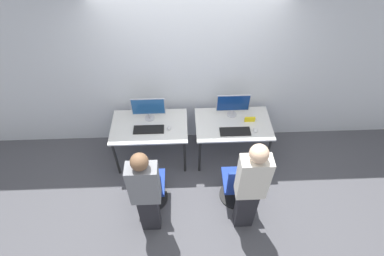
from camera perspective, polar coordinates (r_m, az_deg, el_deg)
ground_plane at (r=4.87m, az=0.07°, el=-8.52°), size 20.00×20.00×0.00m
wall_back at (r=4.47m, az=-0.37°, el=11.08°), size 12.00×0.05×2.80m
desk_left at (r=4.62m, az=-8.06°, el=-0.25°), size 1.15×0.72×0.74m
monitor_left at (r=4.53m, az=-8.33°, el=3.85°), size 0.51×0.15×0.39m
keyboard_left at (r=4.49m, az=-8.24°, el=-0.28°), size 0.45×0.17×0.02m
mouse_left at (r=4.47m, az=-4.37°, el=0.01°), size 0.06×0.09×0.03m
office_chair_left at (r=4.33m, az=-8.13°, el=-11.28°), size 0.48×0.48×0.87m
person_left at (r=3.73m, az=-8.82°, el=-12.05°), size 0.36×0.20×1.54m
desk_right at (r=4.65m, az=7.79°, el=0.20°), size 1.15×0.72×0.74m
monitor_right at (r=4.58m, az=7.83°, el=4.52°), size 0.51×0.15×0.39m
keyboard_right at (r=4.46m, az=8.21°, el=-0.67°), size 0.45×0.17×0.02m
mouse_right at (r=4.52m, az=11.98°, el=-0.44°), size 0.06×0.09×0.03m
office_chair_right at (r=4.36m, az=8.81°, el=-10.77°), size 0.48×0.48×0.87m
person_right at (r=3.73m, az=11.11°, el=-10.93°), size 0.36×0.21×1.63m
placard_right at (r=4.64m, az=10.96°, el=1.63°), size 0.16×0.03×0.08m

